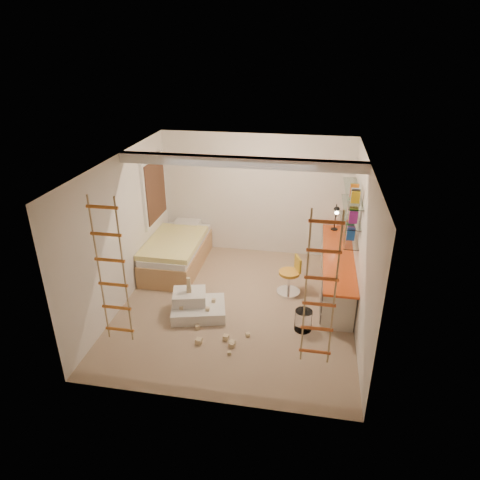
% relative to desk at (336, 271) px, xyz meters
% --- Properties ---
extents(floor, '(4.50, 4.50, 0.00)m').
position_rel_desk_xyz_m(floor, '(-1.72, -0.86, -0.40)').
color(floor, '#9C7F64').
rests_on(floor, ground).
extents(ceiling_beam, '(4.00, 0.18, 0.16)m').
position_rel_desk_xyz_m(ceiling_beam, '(-1.72, -0.56, 2.12)').
color(ceiling_beam, white).
rests_on(ceiling_beam, ceiling).
extents(window_frame, '(0.06, 1.15, 1.35)m').
position_rel_desk_xyz_m(window_frame, '(-3.69, 0.64, 1.15)').
color(window_frame, white).
rests_on(window_frame, wall_left).
extents(window_blind, '(0.02, 1.00, 1.20)m').
position_rel_desk_xyz_m(window_blind, '(-3.65, 0.64, 1.15)').
color(window_blind, '#4C2D1E').
rests_on(window_blind, window_frame).
extents(rope_ladder_left, '(0.41, 0.04, 2.13)m').
position_rel_desk_xyz_m(rope_ladder_left, '(-3.07, -2.61, 1.11)').
color(rope_ladder_left, orange).
rests_on(rope_ladder_left, ceiling).
extents(rope_ladder_right, '(0.41, 0.04, 2.13)m').
position_rel_desk_xyz_m(rope_ladder_right, '(-0.37, -2.61, 1.11)').
color(rope_ladder_right, '#C24621').
rests_on(rope_ladder_right, ceiling).
extents(waste_bin, '(0.28, 0.28, 0.35)m').
position_rel_desk_xyz_m(waste_bin, '(-0.54, -1.35, -0.23)').
color(waste_bin, white).
rests_on(waste_bin, floor).
extents(desk, '(0.56, 2.80, 0.75)m').
position_rel_desk_xyz_m(desk, '(0.00, 0.00, 0.00)').
color(desk, '#D24B18').
rests_on(desk, floor).
extents(shelves, '(0.25, 1.80, 0.71)m').
position_rel_desk_xyz_m(shelves, '(0.15, 0.27, 1.10)').
color(shelves, white).
rests_on(shelves, wall_right).
extents(bed, '(1.02, 2.00, 0.69)m').
position_rel_desk_xyz_m(bed, '(-3.20, 0.36, -0.07)').
color(bed, '#AD7F51').
rests_on(bed, floor).
extents(task_lamp, '(0.14, 0.36, 0.57)m').
position_rel_desk_xyz_m(task_lamp, '(-0.05, 0.96, 0.73)').
color(task_lamp, black).
rests_on(task_lamp, desk).
extents(swivel_chair, '(0.57, 0.57, 0.74)m').
position_rel_desk_xyz_m(swivel_chair, '(-0.83, -0.27, -0.13)').
color(swivel_chair, gold).
rests_on(swivel_chair, floor).
extents(play_platform, '(1.04, 0.90, 0.40)m').
position_rel_desk_xyz_m(play_platform, '(-2.37, -1.22, -0.25)').
color(play_platform, silver).
rests_on(play_platform, floor).
extents(toy_blocks, '(1.23, 1.11, 0.67)m').
position_rel_desk_xyz_m(toy_blocks, '(-2.04, -1.59, -0.20)').
color(toy_blocks, '#CCB284').
rests_on(toy_blocks, floor).
extents(books, '(0.14, 0.70, 0.92)m').
position_rel_desk_xyz_m(books, '(0.15, 0.27, 1.22)').
color(books, '#194CA5').
rests_on(books, shelves).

